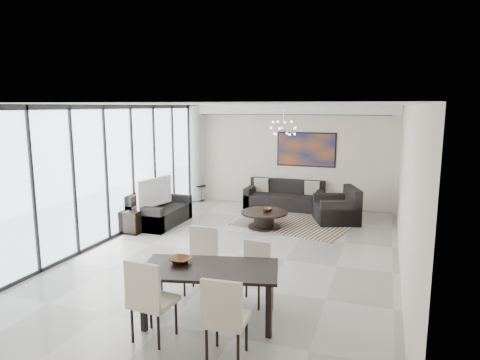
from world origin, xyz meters
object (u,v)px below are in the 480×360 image
at_px(sofa_main, 285,199).
at_px(tv_console, 146,215).
at_px(coffee_table, 264,218).
at_px(dining_table, 210,274).
at_px(television, 151,192).

height_order(sofa_main, tv_console, sofa_main).
xyz_separation_m(coffee_table, sofa_main, (0.01, 2.08, 0.05)).
distance_m(coffee_table, dining_table, 4.62).
bearing_deg(tv_console, sofa_main, 46.13).
bearing_deg(coffee_table, sofa_main, 89.67).
relative_size(television, dining_table, 0.59).
bearing_deg(sofa_main, dining_table, -85.48).
height_order(coffee_table, dining_table, dining_table).
bearing_deg(tv_console, dining_table, -49.00).
bearing_deg(television, tv_console, 94.91).
relative_size(tv_console, television, 1.43).
height_order(tv_console, dining_table, dining_table).
height_order(coffee_table, sofa_main, sofa_main).
relative_size(coffee_table, television, 0.96).
bearing_deg(television, dining_table, -130.02).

